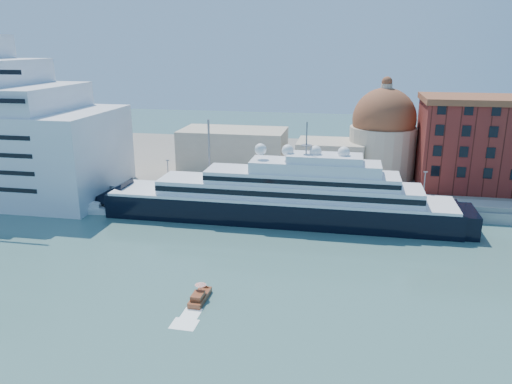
# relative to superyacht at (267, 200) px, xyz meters

# --- Properties ---
(ground) EXTENTS (400.00, 400.00, 0.00)m
(ground) POSITION_rel_superyacht_xyz_m (4.00, -23.00, -4.46)
(ground) COLOR #3B6664
(ground) RESTS_ON ground
(quay) EXTENTS (180.00, 10.00, 2.50)m
(quay) POSITION_rel_superyacht_xyz_m (4.00, 11.00, -3.21)
(quay) COLOR gray
(quay) RESTS_ON ground
(land) EXTENTS (260.00, 72.00, 2.00)m
(land) POSITION_rel_superyacht_xyz_m (4.00, 52.00, -3.46)
(land) COLOR slate
(land) RESTS_ON ground
(quay_fence) EXTENTS (180.00, 0.10, 1.20)m
(quay_fence) POSITION_rel_superyacht_xyz_m (4.00, 6.50, -1.36)
(quay_fence) COLOR slate
(quay_fence) RESTS_ON quay
(superyacht) EXTENTS (86.49, 11.99, 25.85)m
(superyacht) POSITION_rel_superyacht_xyz_m (0.00, 0.00, 0.00)
(superyacht) COLOR black
(superyacht) RESTS_ON ground
(service_barge) EXTENTS (11.48, 5.05, 2.50)m
(service_barge) POSITION_rel_superyacht_xyz_m (-42.26, -3.01, -3.74)
(service_barge) COLOR white
(service_barge) RESTS_ON ground
(water_taxi) EXTENTS (2.15, 6.10, 2.88)m
(water_taxi) POSITION_rel_superyacht_xyz_m (-4.06, -38.05, -3.77)
(water_taxi) COLOR maroon
(water_taxi) RESTS_ON ground
(warehouse) EXTENTS (43.00, 19.00, 23.25)m
(warehouse) POSITION_rel_superyacht_xyz_m (56.00, 29.00, 9.33)
(warehouse) COLOR maroon
(warehouse) RESTS_ON land
(church) EXTENTS (66.00, 18.00, 25.50)m
(church) POSITION_rel_superyacht_xyz_m (10.39, 34.72, 6.45)
(church) COLOR beige
(church) RESTS_ON land
(lamp_posts) EXTENTS (120.80, 2.40, 18.00)m
(lamp_posts) POSITION_rel_superyacht_xyz_m (-8.67, 9.27, 5.38)
(lamp_posts) COLOR slate
(lamp_posts) RESTS_ON quay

